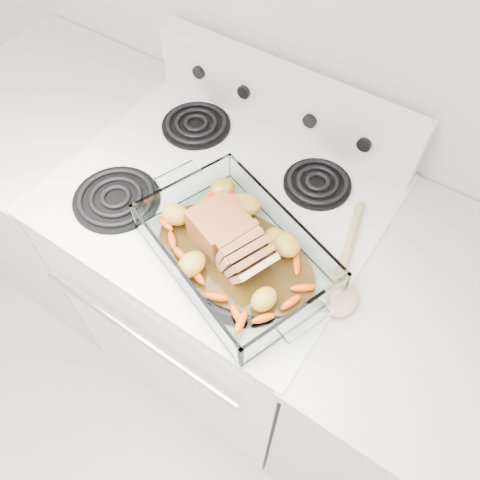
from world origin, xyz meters
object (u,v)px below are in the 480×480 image
Objects in this scene: electric_range at (224,283)px; counter_right at (414,401)px; counter_left at (80,198)px; baking_dish at (235,253)px; pork_roast at (224,239)px.

electric_range reaches higher than counter_right.
counter_left is 0.96m from baking_dish.
pork_roast reaches higher than baking_dish.
counter_left is 1.00× the size of counter_right.
pork_roast is (-0.03, -0.00, 0.03)m from baking_dish.
electric_range is at bearing 155.84° from baking_dish.
electric_range reaches higher than baking_dish.
counter_right is at bearing -0.10° from electric_range.
baking_dish is at bearing 4.14° from pork_roast.
electric_range is 1.20× the size of counter_left.
pork_roast reaches higher than counter_right.
electric_range reaches higher than pork_roast.
counter_left is 4.60× the size of pork_roast.
electric_range is at bearing 0.10° from counter_left.
pork_roast is (0.78, -0.14, 0.53)m from counter_left.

